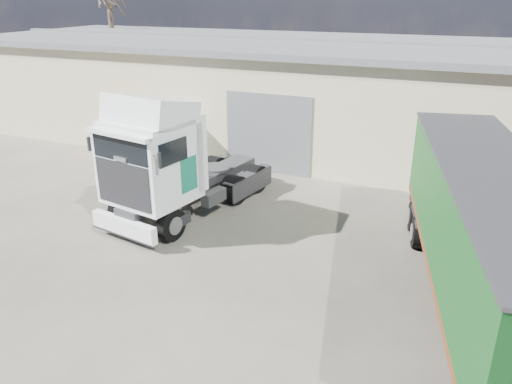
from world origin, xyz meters
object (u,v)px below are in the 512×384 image
at_px(tractor_unit, 169,167).
at_px(panel_van, 175,144).
at_px(box_trailer, 484,226).
at_px(orange_skip, 134,138).

relative_size(tractor_unit, panel_van, 1.40).
distance_m(tractor_unit, box_trailer, 10.27).
bearing_deg(tractor_unit, box_trailer, 0.76).
bearing_deg(orange_skip, tractor_unit, -65.61).
height_order(tractor_unit, box_trailer, tractor_unit).
distance_m(panel_van, orange_skip, 2.91).
relative_size(tractor_unit, box_trailer, 0.62).
bearing_deg(panel_van, box_trailer, -42.96).
distance_m(tractor_unit, panel_van, 6.15).
xyz_separation_m(box_trailer, panel_van, (-13.18, 6.91, -1.32)).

